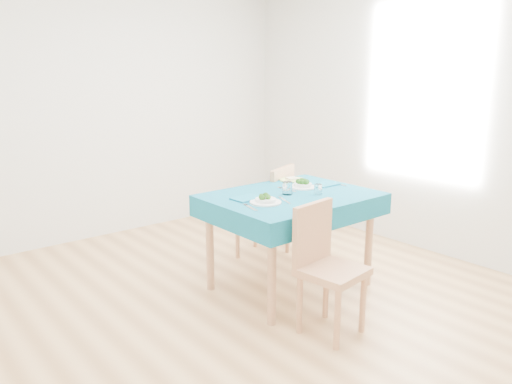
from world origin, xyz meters
TOP-DOWN VIEW (x-y plane):
  - room_shell at (0.00, 0.00)m, footprint 4.02×4.52m
  - table at (0.40, 0.07)m, footprint 1.23×0.93m
  - chair_near at (0.12, -0.62)m, footprint 0.42×0.45m
  - chair_far at (0.69, 0.74)m, footprint 0.57×0.59m
  - bowl_near at (0.08, -0.01)m, footprint 0.23×0.23m
  - bowl_far at (0.63, 0.17)m, footprint 0.22×0.22m
  - fork_near at (-0.08, -0.04)m, footprint 0.07×0.18m
  - knife_near at (0.23, -0.04)m, footprint 0.09×0.21m
  - fork_far at (0.48, 0.19)m, footprint 0.02×0.19m
  - knife_far at (0.94, 0.09)m, footprint 0.04×0.23m
  - napkin_near at (0.05, 0.16)m, footprint 0.22×0.16m
  - napkin_far at (0.84, 0.11)m, footprint 0.22×0.16m
  - tumbler_center at (0.38, 0.08)m, footprint 0.08×0.08m
  - tumbler_side at (0.56, -0.07)m, footprint 0.06×0.06m
  - side_plate at (0.75, 0.42)m, footprint 0.22×0.22m
  - bread_slice at (0.75, 0.42)m, footprint 0.11×0.11m

SIDE VIEW (x-z plane):
  - table at x=0.40m, z-range 0.00..0.76m
  - chair_near at x=0.12m, z-range 0.00..0.93m
  - chair_far at x=0.69m, z-range 0.00..1.06m
  - fork_near at x=-0.08m, z-range 0.76..0.76m
  - knife_near at x=0.23m, z-range 0.76..0.76m
  - fork_far at x=0.48m, z-range 0.76..0.76m
  - knife_far at x=0.94m, z-range 0.76..0.76m
  - side_plate at x=0.75m, z-range 0.76..0.77m
  - napkin_far at x=0.84m, z-range 0.76..0.77m
  - napkin_near at x=0.05m, z-range 0.76..0.77m
  - bread_slice at x=0.75m, z-range 0.77..0.78m
  - bowl_far at x=0.63m, z-range 0.76..0.83m
  - bowl_near at x=0.08m, z-range 0.76..0.83m
  - tumbler_side at x=0.56m, z-range 0.76..0.84m
  - tumbler_center at x=0.38m, z-range 0.76..0.86m
  - room_shell at x=0.00m, z-range -0.02..2.71m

